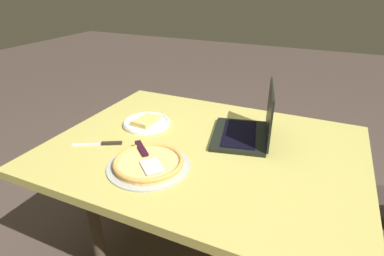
{
  "coord_description": "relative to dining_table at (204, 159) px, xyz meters",
  "views": [
    {
      "loc": [
        0.43,
        -1.07,
        1.39
      ],
      "look_at": [
        -0.04,
        -0.04,
        0.83
      ],
      "focal_mm": 28.53,
      "sensor_mm": 36.0,
      "label": 1
    }
  ],
  "objects": [
    {
      "name": "dining_table",
      "position": [
        0.0,
        0.0,
        0.0
      ],
      "size": [
        1.31,
        1.0,
        0.73
      ],
      "color": "#A69C4B",
      "rests_on": "ground_plane"
    },
    {
      "name": "laptop",
      "position": [
        0.15,
        0.15,
        0.12
      ],
      "size": [
        0.31,
        0.36,
        0.24
      ],
      "color": "black",
      "rests_on": "dining_table"
    },
    {
      "name": "pizza_tray",
      "position": [
        -0.14,
        -0.24,
        0.08
      ],
      "size": [
        0.32,
        0.32,
        0.03
      ],
      "color": "#9A9D97",
      "rests_on": "dining_table"
    },
    {
      "name": "pizza_plate",
      "position": [
        -0.34,
        0.08,
        0.08
      ],
      "size": [
        0.23,
        0.23,
        0.04
      ],
      "color": "silver",
      "rests_on": "dining_table"
    },
    {
      "name": "table_knife",
      "position": [
        -0.41,
        -0.17,
        0.07
      ],
      "size": [
        0.2,
        0.12,
        0.01
      ],
      "color": "#BDB4C6",
      "rests_on": "dining_table"
    }
  ]
}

